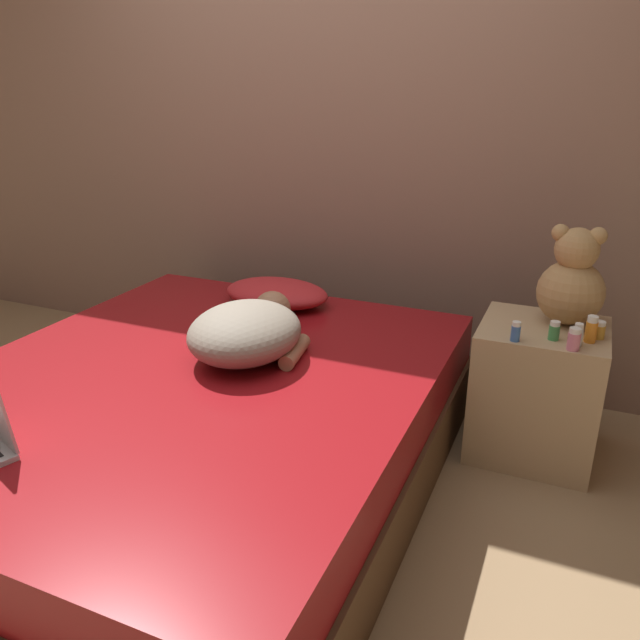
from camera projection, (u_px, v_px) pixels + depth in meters
ground_plane at (200, 482)px, 2.45m from camera, size 12.00×12.00×0.00m
wall_back at (329, 119)px, 3.10m from camera, size 8.00×0.06×2.60m
bed at (195, 430)px, 2.37m from camera, size 1.71×2.04×0.48m
nightstand at (536, 390)px, 2.57m from camera, size 0.49×0.46×0.56m
pillow at (277, 293)px, 2.96m from camera, size 0.51×0.34×0.12m
person_lying at (248, 330)px, 2.41m from camera, size 0.50×0.68×0.20m
teddy_bear at (572, 282)px, 2.45m from camera, size 0.26×0.26×0.40m
bottle_green at (554, 331)px, 2.34m from camera, size 0.04×0.04×0.07m
bottle_pink at (574, 339)px, 2.25m from camera, size 0.05×0.05×0.08m
bottle_orange at (591, 329)px, 2.31m from camera, size 0.04×0.04×0.10m
bottle_blue at (516, 332)px, 2.33m from camera, size 0.03×0.03×0.08m
bottle_amber at (599, 330)px, 2.35m from camera, size 0.05×0.05×0.07m
bottle_clear at (578, 335)px, 2.29m from camera, size 0.03×0.03×0.08m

